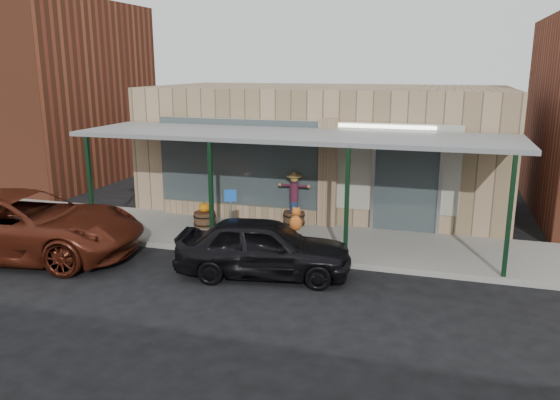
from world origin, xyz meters
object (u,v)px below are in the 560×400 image
(handicap_sign, at_px, (231,210))
(car_maroon, at_px, (23,225))
(barrel_scarecrow, at_px, (294,207))
(parked_sedan, at_px, (264,247))
(barrel_pumpkin, at_px, (205,217))

(handicap_sign, height_order, car_maroon, car_maroon)
(barrel_scarecrow, height_order, handicap_sign, barrel_scarecrow)
(barrel_scarecrow, xyz_separation_m, parked_sedan, (0.31, -3.83, -0.00))
(barrel_scarecrow, xyz_separation_m, handicap_sign, (-1.10, -2.40, 0.44))
(car_maroon, bearing_deg, barrel_pumpkin, -55.37)
(handicap_sign, bearing_deg, parked_sedan, -68.18)
(barrel_scarecrow, distance_m, barrel_pumpkin, 2.73)
(parked_sedan, bearing_deg, car_maroon, 85.15)
(parked_sedan, relative_size, car_maroon, 0.71)
(barrel_scarecrow, xyz_separation_m, barrel_pumpkin, (-2.56, -0.91, -0.29))
(handicap_sign, xyz_separation_m, car_maroon, (-5.04, -1.96, -0.29))
(handicap_sign, distance_m, car_maroon, 5.41)
(barrel_scarecrow, relative_size, parked_sedan, 0.38)
(barrel_scarecrow, bearing_deg, car_maroon, -130.67)
(handicap_sign, height_order, parked_sedan, handicap_sign)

